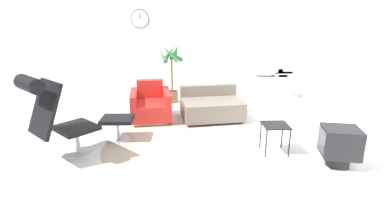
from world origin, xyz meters
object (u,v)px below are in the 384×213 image
at_px(couch_low, 211,107).
at_px(shelf_unit, 278,72).
at_px(lounge_chair, 52,110).
at_px(armchair_red, 151,106).
at_px(side_table, 275,128).
at_px(ottoman, 117,123).
at_px(crt_television, 340,145).
at_px(potted_plant, 171,73).

xyz_separation_m(couch_low, shelf_unit, (1.73, 1.41, 0.45)).
height_order(lounge_chair, armchair_red, lounge_chair).
xyz_separation_m(couch_low, side_table, (0.82, -1.60, 0.15)).
bearing_deg(ottoman, lounge_chair, -133.23).
distance_m(side_table, crt_television, 0.88).
bearing_deg(armchair_red, couch_low, 173.83).
xyz_separation_m(potted_plant, shelf_unit, (2.57, 0.24, -0.03)).
bearing_deg(lounge_chair, side_table, 46.85).
bearing_deg(couch_low, potted_plant, -62.79).
bearing_deg(side_table, potted_plant, 121.05).
distance_m(armchair_red, crt_television, 3.44).
relative_size(side_table, crt_television, 0.81).
bearing_deg(crt_television, ottoman, 83.02).
distance_m(crt_television, potted_plant, 4.04).
relative_size(side_table, potted_plant, 0.32).
xyz_separation_m(lounge_chair, side_table, (3.17, 0.20, -0.36)).
height_order(lounge_chair, side_table, lounge_chair).
height_order(lounge_chair, crt_television, lounge_chair).
distance_m(lounge_chair, ottoman, 1.12).
relative_size(ottoman, armchair_red, 0.54).
bearing_deg(potted_plant, couch_low, -54.29).
distance_m(lounge_chair, armchair_red, 2.16).
bearing_deg(potted_plant, side_table, -58.95).
bearing_deg(side_table, crt_television, -29.84).
distance_m(ottoman, crt_television, 3.38).
relative_size(lounge_chair, potted_plant, 0.90).
distance_m(side_table, shelf_unit, 3.15).
relative_size(side_table, shelf_unit, 0.22).
height_order(armchair_red, potted_plant, potted_plant).
distance_m(ottoman, potted_plant, 2.40).
bearing_deg(lounge_chair, couch_low, 80.69).
xyz_separation_m(ottoman, crt_television, (3.23, -0.98, 0.01)).
bearing_deg(shelf_unit, armchair_red, -153.96).
distance_m(lounge_chair, shelf_unit, 5.18).
xyz_separation_m(ottoman, couch_low, (1.65, 1.05, -0.06)).
relative_size(lounge_chair, shelf_unit, 0.63).
xyz_separation_m(lounge_chair, armchair_red, (1.13, 1.77, -0.48)).
height_order(lounge_chair, couch_low, lounge_chair).
distance_m(ottoman, shelf_unit, 4.20).
xyz_separation_m(crt_television, shelf_unit, (0.14, 3.44, 0.38)).
bearing_deg(ottoman, armchair_red, 66.91).
relative_size(ottoman, couch_low, 0.40).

